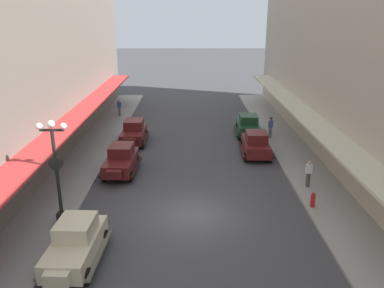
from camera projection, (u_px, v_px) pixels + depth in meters
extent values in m
plane|color=#424244|center=(193.00, 214.00, 19.92)|extent=(200.00, 200.00, 0.00)
cube|color=#99968E|center=(48.00, 213.00, 19.86)|extent=(3.00, 60.00, 0.15)
cube|color=#99968E|center=(337.00, 212.00, 19.93)|extent=(3.00, 60.00, 0.15)
cube|color=#BF3333|center=(28.00, 160.00, 18.91)|extent=(1.80, 54.00, 0.16)
cube|color=beige|center=(356.00, 160.00, 18.99)|extent=(1.80, 54.00, 0.16)
cube|color=beige|center=(76.00, 247.00, 15.84)|extent=(1.87, 3.97, 0.80)
cube|color=beige|center=(76.00, 228.00, 15.84)|extent=(1.51, 1.76, 0.70)
cube|color=#8C9EA8|center=(76.00, 228.00, 15.84)|extent=(1.44, 1.73, 0.42)
cube|color=beige|center=(56.00, 280.00, 13.81)|extent=(0.95, 0.40, 0.52)
cube|color=#6D6856|center=(99.00, 254.00, 15.91)|extent=(0.40, 3.52, 0.12)
cube|color=#6D6856|center=(54.00, 253.00, 15.98)|extent=(0.40, 3.52, 0.12)
cylinder|color=black|center=(86.00, 277.00, 14.65)|extent=(0.25, 0.69, 0.68)
cylinder|color=black|center=(44.00, 276.00, 14.71)|extent=(0.25, 0.69, 0.68)
cylinder|color=black|center=(104.00, 237.00, 17.23)|extent=(0.25, 0.69, 0.68)
cylinder|color=black|center=(69.00, 237.00, 17.29)|extent=(0.25, 0.69, 0.68)
cube|color=#591919|center=(255.00, 146.00, 27.95)|extent=(1.79, 3.94, 0.80)
cube|color=#591919|center=(256.00, 137.00, 27.47)|extent=(1.48, 1.73, 0.70)
cube|color=#8C9EA8|center=(256.00, 137.00, 27.47)|extent=(1.41, 1.70, 0.42)
cube|color=#591919|center=(252.00, 136.00, 29.95)|extent=(0.94, 0.38, 0.52)
cube|color=black|center=(242.00, 150.00, 28.07)|extent=(0.32, 3.51, 0.12)
cube|color=black|center=(268.00, 150.00, 28.03)|extent=(0.32, 3.51, 0.12)
cylinder|color=black|center=(242.00, 145.00, 29.38)|extent=(0.24, 0.69, 0.68)
cylinder|color=black|center=(263.00, 145.00, 29.35)|extent=(0.24, 0.69, 0.68)
cylinder|color=black|center=(246.00, 157.00, 26.80)|extent=(0.24, 0.69, 0.68)
cylinder|color=black|center=(269.00, 158.00, 26.77)|extent=(0.24, 0.69, 0.68)
cube|color=#591919|center=(121.00, 162.00, 24.83)|extent=(1.82, 3.95, 0.80)
cube|color=#591919|center=(121.00, 150.00, 24.82)|extent=(1.49, 1.75, 0.70)
cube|color=#8C9EA8|center=(121.00, 150.00, 24.82)|extent=(1.42, 1.71, 0.42)
cube|color=#591919|center=(114.00, 175.00, 22.79)|extent=(0.95, 0.39, 0.52)
cube|color=black|center=(136.00, 167.00, 24.90)|extent=(0.35, 3.52, 0.12)
cube|color=black|center=(107.00, 167.00, 24.95)|extent=(0.35, 3.52, 0.12)
cylinder|color=black|center=(130.00, 177.00, 23.64)|extent=(0.24, 0.69, 0.68)
cylinder|color=black|center=(104.00, 176.00, 23.68)|extent=(0.24, 0.69, 0.68)
cylinder|color=black|center=(137.00, 161.00, 26.23)|extent=(0.24, 0.69, 0.68)
cylinder|color=black|center=(114.00, 160.00, 26.27)|extent=(0.24, 0.69, 0.68)
cube|color=#193D23|center=(248.00, 127.00, 32.58)|extent=(1.86, 3.97, 0.80)
cube|color=#193D23|center=(249.00, 119.00, 32.10)|extent=(1.51, 1.76, 0.70)
cube|color=#8C9EA8|center=(249.00, 119.00, 32.10)|extent=(1.44, 1.72, 0.42)
cube|color=#193D23|center=(245.00, 120.00, 34.58)|extent=(0.95, 0.40, 0.52)
cube|color=black|center=(236.00, 130.00, 32.72)|extent=(0.39, 3.52, 0.12)
cube|color=black|center=(259.00, 131.00, 32.65)|extent=(0.39, 3.52, 0.12)
cylinder|color=black|center=(237.00, 127.00, 34.03)|extent=(0.25, 0.69, 0.68)
cylinder|color=black|center=(255.00, 127.00, 33.97)|extent=(0.25, 0.69, 0.68)
cylinder|color=black|center=(239.00, 136.00, 31.45)|extent=(0.25, 0.69, 0.68)
cylinder|color=black|center=(259.00, 136.00, 31.39)|extent=(0.25, 0.69, 0.68)
cube|color=#591919|center=(134.00, 134.00, 30.63)|extent=(1.71, 3.90, 0.80)
cube|color=#591919|center=(134.00, 124.00, 30.63)|extent=(1.44, 1.70, 0.70)
cube|color=#8C9EA8|center=(134.00, 124.00, 30.63)|extent=(1.37, 1.67, 0.42)
cube|color=#591919|center=(130.00, 142.00, 28.60)|extent=(0.94, 0.36, 0.52)
cube|color=black|center=(146.00, 138.00, 30.74)|extent=(0.25, 3.51, 0.12)
cube|color=black|center=(122.00, 138.00, 30.73)|extent=(0.25, 3.51, 0.12)
cylinder|color=black|center=(142.00, 144.00, 29.47)|extent=(0.22, 0.68, 0.68)
cylinder|color=black|center=(121.00, 144.00, 29.47)|extent=(0.22, 0.68, 0.68)
cylinder|color=black|center=(146.00, 134.00, 32.05)|extent=(0.22, 0.68, 0.68)
cylinder|color=black|center=(127.00, 134.00, 32.05)|extent=(0.22, 0.68, 0.68)
cube|color=black|center=(62.00, 217.00, 18.84)|extent=(0.44, 0.44, 0.50)
cylinder|color=black|center=(57.00, 173.00, 18.08)|extent=(0.16, 0.16, 4.20)
cube|color=black|center=(52.00, 130.00, 17.40)|extent=(1.10, 0.10, 0.10)
sphere|color=white|center=(39.00, 126.00, 17.34)|extent=(0.32, 0.32, 0.32)
sphere|color=white|center=(63.00, 126.00, 17.35)|extent=(0.32, 0.32, 0.32)
sphere|color=white|center=(51.00, 124.00, 17.31)|extent=(0.36, 0.36, 0.36)
cylinder|color=black|center=(56.00, 163.00, 17.92)|extent=(0.64, 0.18, 0.64)
cylinder|color=silver|center=(56.00, 162.00, 18.01)|extent=(0.56, 0.02, 0.56)
cylinder|color=#B21E19|center=(313.00, 201.00, 20.26)|extent=(0.24, 0.24, 0.70)
sphere|color=#B21E19|center=(314.00, 194.00, 20.14)|extent=(0.20, 0.20, 0.20)
cylinder|color=slate|center=(270.00, 132.00, 31.66)|extent=(0.24, 0.24, 0.85)
cube|color=#3F598C|center=(271.00, 124.00, 31.43)|extent=(0.36, 0.22, 0.56)
sphere|color=brown|center=(271.00, 119.00, 31.30)|extent=(0.22, 0.22, 0.22)
cylinder|color=black|center=(271.00, 118.00, 31.26)|extent=(0.28, 0.28, 0.04)
cylinder|color=#4C4238|center=(308.00, 180.00, 22.63)|extent=(0.24, 0.24, 0.85)
cube|color=white|center=(309.00, 169.00, 22.40)|extent=(0.36, 0.22, 0.56)
sphere|color=tan|center=(310.00, 162.00, 22.27)|extent=(0.22, 0.22, 0.22)
cylinder|color=slate|center=(120.00, 112.00, 38.27)|extent=(0.24, 0.24, 0.85)
cube|color=#3F598C|center=(119.00, 105.00, 38.04)|extent=(0.36, 0.22, 0.56)
sphere|color=tan|center=(119.00, 101.00, 37.92)|extent=(0.22, 0.22, 0.22)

